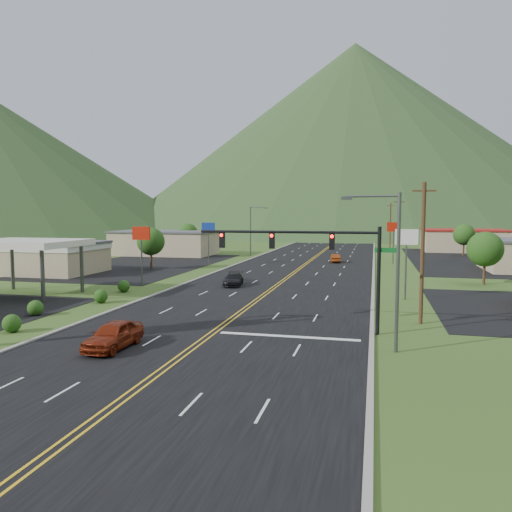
% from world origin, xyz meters
% --- Properties ---
extents(ground, '(500.00, 500.00, 0.00)m').
position_xyz_m(ground, '(0.00, 0.00, 0.00)').
color(ground, '#314619').
rests_on(ground, ground).
extents(road, '(20.00, 460.00, 0.04)m').
position_xyz_m(road, '(0.00, 0.00, 0.00)').
color(road, black).
rests_on(road, ground).
extents(curb_east, '(0.30, 460.00, 0.14)m').
position_xyz_m(curb_east, '(10.15, 0.00, 0.00)').
color(curb_east, gray).
rests_on(curb_east, ground).
extents(traffic_signal, '(13.10, 0.43, 7.00)m').
position_xyz_m(traffic_signal, '(6.48, 14.00, 5.33)').
color(traffic_signal, black).
rests_on(traffic_signal, ground).
extents(streetlight_east, '(3.28, 0.25, 9.00)m').
position_xyz_m(streetlight_east, '(11.18, 10.00, 5.18)').
color(streetlight_east, '#59595E').
rests_on(streetlight_east, ground).
extents(streetlight_west, '(3.28, 0.25, 9.00)m').
position_xyz_m(streetlight_west, '(-11.68, 70.00, 5.18)').
color(streetlight_west, '#59595E').
rests_on(streetlight_west, ground).
extents(gas_canopy, '(10.00, 8.00, 5.30)m').
position_xyz_m(gas_canopy, '(-22.00, 22.00, 4.87)').
color(gas_canopy, white).
rests_on(gas_canopy, ground).
extents(building_west_mid, '(14.40, 10.40, 4.10)m').
position_xyz_m(building_west_mid, '(-32.00, 38.00, 2.27)').
color(building_west_mid, tan).
rests_on(building_west_mid, ground).
extents(building_west_far, '(18.40, 11.40, 4.50)m').
position_xyz_m(building_west_far, '(-28.00, 68.00, 2.26)').
color(building_west_far, tan).
rests_on(building_west_far, ground).
extents(building_east_far, '(16.40, 12.40, 4.50)m').
position_xyz_m(building_east_far, '(28.00, 90.00, 2.26)').
color(building_east_far, tan).
rests_on(building_east_far, ground).
extents(pole_sign_west_a, '(2.00, 0.18, 6.40)m').
position_xyz_m(pole_sign_west_a, '(-14.00, 30.00, 5.05)').
color(pole_sign_west_a, '#59595E').
rests_on(pole_sign_west_a, ground).
extents(pole_sign_west_b, '(2.00, 0.18, 6.40)m').
position_xyz_m(pole_sign_west_b, '(-14.00, 52.00, 5.05)').
color(pole_sign_west_b, '#59595E').
rests_on(pole_sign_west_b, ground).
extents(pole_sign_east_a, '(2.00, 0.18, 6.40)m').
position_xyz_m(pole_sign_east_a, '(13.00, 28.00, 5.05)').
color(pole_sign_east_a, '#59595E').
rests_on(pole_sign_east_a, ground).
extents(pole_sign_east_b, '(2.00, 0.18, 6.40)m').
position_xyz_m(pole_sign_east_b, '(13.00, 60.00, 5.05)').
color(pole_sign_east_b, '#59595E').
rests_on(pole_sign_east_b, ground).
extents(tree_west_a, '(3.84, 3.84, 5.82)m').
position_xyz_m(tree_west_a, '(-20.00, 45.00, 3.89)').
color(tree_west_a, '#382314').
rests_on(tree_west_a, ground).
extents(tree_west_b, '(3.84, 3.84, 5.82)m').
position_xyz_m(tree_west_b, '(-25.00, 72.00, 3.89)').
color(tree_west_b, '#382314').
rests_on(tree_west_b, ground).
extents(tree_east_a, '(3.84, 3.84, 5.82)m').
position_xyz_m(tree_east_a, '(22.00, 40.00, 3.89)').
color(tree_east_a, '#382314').
rests_on(tree_east_a, ground).
extents(tree_east_b, '(3.84, 3.84, 5.82)m').
position_xyz_m(tree_east_b, '(26.00, 78.00, 3.89)').
color(tree_east_b, '#382314').
rests_on(tree_east_b, ground).
extents(utility_pole_a, '(1.60, 0.28, 10.00)m').
position_xyz_m(utility_pole_a, '(13.50, 18.00, 5.13)').
color(utility_pole_a, '#382314').
rests_on(utility_pole_a, ground).
extents(utility_pole_b, '(1.60, 0.28, 10.00)m').
position_xyz_m(utility_pole_b, '(13.50, 55.00, 5.13)').
color(utility_pole_b, '#382314').
rests_on(utility_pole_b, ground).
extents(utility_pole_c, '(1.60, 0.28, 10.00)m').
position_xyz_m(utility_pole_c, '(13.50, 95.00, 5.13)').
color(utility_pole_c, '#382314').
rests_on(utility_pole_c, ground).
extents(utility_pole_d, '(1.60, 0.28, 10.00)m').
position_xyz_m(utility_pole_d, '(13.50, 135.00, 5.13)').
color(utility_pole_d, '#382314').
rests_on(utility_pole_d, ground).
extents(mountain_n, '(220.00, 220.00, 85.00)m').
position_xyz_m(mountain_n, '(0.00, 220.00, 42.50)').
color(mountain_n, '#243C1B').
rests_on(mountain_n, ground).
extents(car_red_near, '(1.97, 4.69, 1.58)m').
position_xyz_m(car_red_near, '(-4.40, 6.88, 0.79)').
color(car_red_near, maroon).
rests_on(car_red_near, ground).
extents(car_dark_mid, '(2.44, 4.70, 1.30)m').
position_xyz_m(car_dark_mid, '(-4.54, 32.58, 0.65)').
color(car_dark_mid, black).
rests_on(car_dark_mid, ground).
extents(car_red_far, '(1.98, 4.05, 1.28)m').
position_xyz_m(car_red_far, '(4.21, 60.60, 0.64)').
color(car_red_far, maroon).
rests_on(car_red_far, ground).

